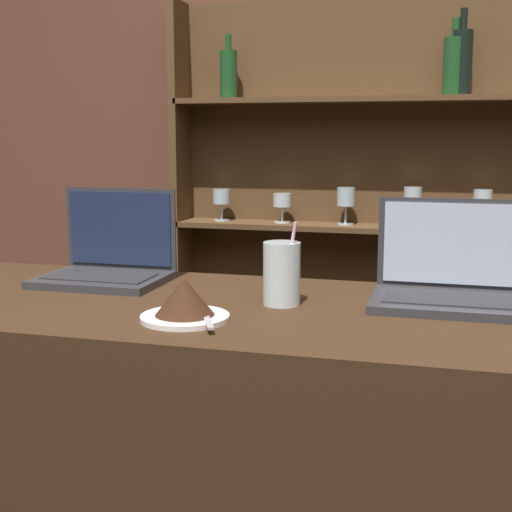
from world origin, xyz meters
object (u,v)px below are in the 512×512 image
at_px(laptop_near, 108,261).
at_px(water_glass, 282,274).
at_px(laptop_far, 456,282).
at_px(cake_plate, 185,302).

xyz_separation_m(laptop_near, water_glass, (0.46, -0.13, 0.02)).
relative_size(laptop_near, laptop_far, 0.87).
bearing_deg(cake_plate, water_glass, 48.95).
distance_m(laptop_near, laptop_far, 0.81).
bearing_deg(laptop_near, laptop_far, -1.99).
relative_size(laptop_far, water_glass, 1.94).
bearing_deg(laptop_far, cake_plate, -151.11).
height_order(laptop_near, water_glass, laptop_near).
height_order(laptop_far, water_glass, laptop_far).
relative_size(laptop_near, water_glass, 1.69).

